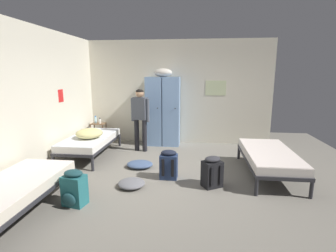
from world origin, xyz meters
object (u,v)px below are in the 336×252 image
at_px(lotion_bottle, 100,121).
at_px(clothes_pile_denim, 140,164).
at_px(bed_right, 269,156).
at_px(bedding_heap, 89,133).
at_px(backpack_navy, 169,165).
at_px(water_bottle, 96,120).
at_px(clothes_pile_grey, 132,183).
at_px(bed_left_rear, 90,141).
at_px(person_traveler, 140,114).
at_px(bed_left_front, 13,189).
at_px(backpack_teal, 74,189).
at_px(shelf_unit, 99,131).
at_px(backpack_black, 212,172).
at_px(locker_bank, 163,110).

bearing_deg(lotion_bottle, clothes_pile_denim, -48.76).
xyz_separation_m(bed_right, bedding_heap, (-3.84, 0.57, 0.22)).
xyz_separation_m(lotion_bottle, backpack_navy, (2.17, -2.21, -0.38)).
relative_size(water_bottle, clothes_pile_grey, 0.44).
relative_size(bed_left_rear, bedding_heap, 3.03).
bearing_deg(person_traveler, bed_left_front, -109.03).
height_order(bed_left_front, bed_right, same).
height_order(lotion_bottle, backpack_teal, lotion_bottle).
xyz_separation_m(shelf_unit, backpack_black, (3.03, -2.52, -0.09)).
relative_size(person_traveler, clothes_pile_grey, 3.33).
relative_size(water_bottle, backpack_black, 0.38).
bearing_deg(bed_left_front, backpack_teal, 25.64).
distance_m(shelf_unit, backpack_black, 3.94).
bearing_deg(bed_right, backpack_black, -150.13).
distance_m(bed_right, backpack_teal, 3.55).
relative_size(bed_left_front, backpack_navy, 3.45).
distance_m(shelf_unit, bedding_heap, 1.37).
distance_m(shelf_unit, lotion_bottle, 0.31).
height_order(backpack_teal, clothes_pile_grey, backpack_teal).
xyz_separation_m(bedding_heap, lotion_bottle, (-0.24, 1.27, 0.05)).
distance_m(backpack_teal, clothes_pile_denim, 1.79).
relative_size(shelf_unit, backpack_navy, 1.04).
bearing_deg(bed_left_front, bedding_heap, 88.65).
distance_m(bed_right, water_bottle, 4.64).
distance_m(person_traveler, backpack_teal, 2.93).
relative_size(locker_bank, backpack_black, 3.76).
distance_m(locker_bank, lotion_bottle, 1.79).
xyz_separation_m(locker_bank, backpack_navy, (0.42, -2.33, -0.71)).
distance_m(locker_bank, water_bottle, 1.93).
distance_m(bedding_heap, lotion_bottle, 1.29).
relative_size(bed_left_front, clothes_pile_grey, 4.04).
bearing_deg(backpack_teal, lotion_bottle, 104.66).
distance_m(backpack_teal, backpack_black, 2.26).
bearing_deg(bed_right, water_bottle, 155.81).
height_order(bedding_heap, backpack_teal, bedding_heap).
distance_m(bed_right, clothes_pile_denim, 2.60).
xyz_separation_m(backpack_black, clothes_pile_grey, (-1.39, -0.18, -0.20)).
bearing_deg(person_traveler, bed_right, -24.64).
xyz_separation_m(locker_bank, person_traveler, (-0.49, -0.67, -0.03)).
distance_m(person_traveler, clothes_pile_denim, 1.48).
bearing_deg(backpack_navy, bed_left_front, -142.85).
bearing_deg(bed_left_rear, locker_bank, 37.98).
xyz_separation_m(water_bottle, backpack_navy, (2.32, -2.27, -0.40)).
bearing_deg(backpack_teal, backpack_navy, 42.27).
xyz_separation_m(shelf_unit, bed_right, (4.15, -1.88, 0.04)).
xyz_separation_m(bed_right, backpack_black, (-1.12, -0.64, -0.12)).
height_order(water_bottle, lotion_bottle, water_bottle).
bearing_deg(locker_bank, backpack_navy, -79.85).
distance_m(bedding_heap, backpack_navy, 2.18).
bearing_deg(bedding_heap, shelf_unit, 103.21).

